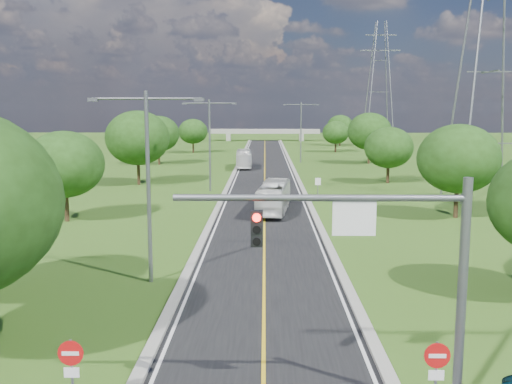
% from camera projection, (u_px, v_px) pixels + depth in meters
% --- Properties ---
extents(ground, '(260.00, 260.00, 0.00)m').
position_uv_depth(ground, '(265.00, 175.00, 77.60)').
color(ground, '#2D5116').
rests_on(ground, ground).
extents(road, '(8.00, 150.00, 0.06)m').
position_uv_depth(road, '(265.00, 170.00, 83.53)').
color(road, black).
rests_on(road, ground).
extents(curb_left, '(0.50, 150.00, 0.22)m').
position_uv_depth(curb_left, '(236.00, 169.00, 83.58)').
color(curb_left, gray).
rests_on(curb_left, ground).
extents(curb_right, '(0.50, 150.00, 0.22)m').
position_uv_depth(curb_right, '(294.00, 170.00, 83.45)').
color(curb_right, gray).
rests_on(curb_right, ground).
extents(signal_mast, '(8.54, 0.33, 7.20)m').
position_uv_depth(signal_mast, '(391.00, 256.00, 16.49)').
color(signal_mast, slate).
rests_on(signal_mast, ground).
extents(do_not_enter_left, '(0.76, 0.11, 2.50)m').
position_uv_depth(do_not_enter_left, '(71.00, 364.00, 16.59)').
color(do_not_enter_left, slate).
rests_on(do_not_enter_left, ground).
extents(do_not_enter_right, '(0.76, 0.11, 2.50)m').
position_uv_depth(do_not_enter_right, '(437.00, 366.00, 16.42)').
color(do_not_enter_right, slate).
rests_on(do_not_enter_right, ground).
extents(speed_limit_sign, '(0.55, 0.09, 2.40)m').
position_uv_depth(speed_limit_sign, '(318.00, 186.00, 55.51)').
color(speed_limit_sign, slate).
rests_on(speed_limit_sign, ground).
extents(overpass, '(30.00, 3.00, 3.20)m').
position_uv_depth(overpass, '(265.00, 132.00, 156.36)').
color(overpass, gray).
rests_on(overpass, ground).
extents(streetlight_near_left, '(5.90, 0.25, 10.00)m').
position_uv_depth(streetlight_near_left, '(148.00, 170.00, 29.35)').
color(streetlight_near_left, slate).
rests_on(streetlight_near_left, ground).
extents(streetlight_mid_left, '(5.90, 0.25, 10.00)m').
position_uv_depth(streetlight_mid_left, '(210.00, 137.00, 61.98)').
color(streetlight_mid_left, slate).
rests_on(streetlight_mid_left, ground).
extents(streetlight_far_right, '(5.90, 0.25, 10.00)m').
position_uv_depth(streetlight_far_right, '(301.00, 127.00, 94.43)').
color(streetlight_far_right, slate).
rests_on(streetlight_far_right, ground).
extents(power_tower_near, '(9.00, 6.40, 28.00)m').
position_uv_depth(power_tower_near, '(491.00, 57.00, 55.41)').
color(power_tower_near, slate).
rests_on(power_tower_near, ground).
extents(power_tower_far, '(9.00, 6.40, 28.00)m').
position_uv_depth(power_tower_far, '(379.00, 86.00, 129.52)').
color(power_tower_far, slate).
rests_on(power_tower_far, ground).
extents(tree_lb, '(6.30, 6.30, 7.33)m').
position_uv_depth(tree_lb, '(65.00, 164.00, 45.52)').
color(tree_lb, black).
rests_on(tree_lb, ground).
extents(tree_lc, '(7.56, 7.56, 8.79)m').
position_uv_depth(tree_lc, '(138.00, 138.00, 67.12)').
color(tree_lc, black).
rests_on(tree_lc, ground).
extents(tree_ld, '(6.72, 6.72, 7.82)m').
position_uv_depth(tree_ld, '(158.00, 134.00, 90.98)').
color(tree_ld, black).
rests_on(tree_ld, ground).
extents(tree_le, '(5.88, 5.88, 6.84)m').
position_uv_depth(tree_le, '(193.00, 131.00, 114.77)').
color(tree_le, black).
rests_on(tree_le, ground).
extents(tree_rb, '(6.72, 6.72, 7.82)m').
position_uv_depth(tree_rb, '(458.00, 159.00, 46.95)').
color(tree_rb, black).
rests_on(tree_rb, ground).
extents(tree_rc, '(5.88, 5.88, 6.84)m').
position_uv_depth(tree_rc, '(389.00, 148.00, 68.82)').
color(tree_rc, black).
rests_on(tree_rc, ground).
extents(tree_rd, '(7.14, 7.14, 8.30)m').
position_uv_depth(tree_rd, '(370.00, 131.00, 92.38)').
color(tree_rd, black).
rests_on(tree_rd, ground).
extents(tree_re, '(5.46, 5.46, 6.35)m').
position_uv_depth(tree_re, '(336.00, 133.00, 116.34)').
color(tree_re, black).
rests_on(tree_re, ground).
extents(tree_rf, '(6.30, 6.30, 7.33)m').
position_uv_depth(tree_rf, '(340.00, 126.00, 135.97)').
color(tree_rf, black).
rests_on(tree_rf, ground).
extents(bus_outbound, '(3.26, 9.65, 2.64)m').
position_uv_depth(bus_outbound, '(274.00, 197.00, 49.84)').
color(bus_outbound, silver).
rests_on(bus_outbound, road).
extents(bus_inbound, '(2.59, 9.58, 2.65)m').
position_uv_depth(bus_inbound, '(244.00, 159.00, 86.56)').
color(bus_inbound, white).
rests_on(bus_inbound, road).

